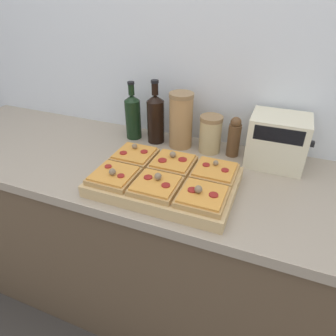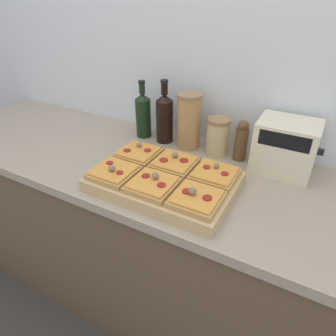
% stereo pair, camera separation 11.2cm
% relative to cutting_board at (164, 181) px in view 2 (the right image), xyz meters
% --- Properties ---
extents(wall_back, '(6.00, 0.06, 2.50)m').
position_rel_cutting_board_xyz_m(wall_back, '(0.04, 0.48, 0.34)').
color(wall_back, silver).
rests_on(wall_back, ground_plane).
extents(kitchen_counter, '(2.63, 0.67, 0.89)m').
position_rel_cutting_board_xyz_m(kitchen_counter, '(0.04, 0.12, -0.47)').
color(kitchen_counter, brown).
rests_on(kitchen_counter, ground_plane).
extents(cutting_board, '(0.52, 0.35, 0.04)m').
position_rel_cutting_board_xyz_m(cutting_board, '(0.00, 0.00, 0.00)').
color(cutting_board, tan).
rests_on(cutting_board, kitchen_counter).
extents(pizza_slice_back_left, '(0.16, 0.16, 0.05)m').
position_rel_cutting_board_xyz_m(pizza_slice_back_left, '(-0.17, 0.08, 0.04)').
color(pizza_slice_back_left, tan).
rests_on(pizza_slice_back_left, cutting_board).
extents(pizza_slice_back_center, '(0.16, 0.16, 0.05)m').
position_rel_cutting_board_xyz_m(pizza_slice_back_center, '(-0.00, 0.08, 0.04)').
color(pizza_slice_back_center, tan).
rests_on(pizza_slice_back_center, cutting_board).
extents(pizza_slice_back_right, '(0.16, 0.16, 0.05)m').
position_rel_cutting_board_xyz_m(pizza_slice_back_right, '(0.17, 0.08, 0.04)').
color(pizza_slice_back_right, tan).
rests_on(pizza_slice_back_right, cutting_board).
extents(pizza_slice_front_left, '(0.16, 0.16, 0.05)m').
position_rel_cutting_board_xyz_m(pizza_slice_front_left, '(-0.17, -0.08, 0.04)').
color(pizza_slice_front_left, tan).
rests_on(pizza_slice_front_left, cutting_board).
extents(pizza_slice_front_center, '(0.16, 0.16, 0.05)m').
position_rel_cutting_board_xyz_m(pizza_slice_front_center, '(0.00, -0.08, 0.04)').
color(pizza_slice_front_center, tan).
rests_on(pizza_slice_front_center, cutting_board).
extents(pizza_slice_front_right, '(0.16, 0.16, 0.05)m').
position_rel_cutting_board_xyz_m(pizza_slice_front_right, '(0.17, -0.08, 0.04)').
color(pizza_slice_front_right, tan).
rests_on(pizza_slice_front_right, cutting_board).
extents(olive_oil_bottle, '(0.07, 0.07, 0.28)m').
position_rel_cutting_board_xyz_m(olive_oil_bottle, '(-0.30, 0.34, 0.09)').
color(olive_oil_bottle, black).
rests_on(olive_oil_bottle, kitchen_counter).
extents(wine_bottle, '(0.08, 0.08, 0.30)m').
position_rel_cutting_board_xyz_m(wine_bottle, '(-0.19, 0.34, 0.10)').
color(wine_bottle, black).
rests_on(wine_bottle, kitchen_counter).
extents(grain_jar_tall, '(0.11, 0.11, 0.25)m').
position_rel_cutting_board_xyz_m(grain_jar_tall, '(-0.06, 0.34, 0.10)').
color(grain_jar_tall, '#AD7F4C').
rests_on(grain_jar_tall, kitchen_counter).
extents(grain_jar_short, '(0.10, 0.10, 0.17)m').
position_rel_cutting_board_xyz_m(grain_jar_short, '(0.08, 0.34, 0.06)').
color(grain_jar_short, tan).
rests_on(grain_jar_short, kitchen_counter).
extents(pepper_mill, '(0.05, 0.05, 0.18)m').
position_rel_cutting_board_xyz_m(pepper_mill, '(0.19, 0.34, 0.07)').
color(pepper_mill, brown).
rests_on(pepper_mill, kitchen_counter).
extents(toaster_oven, '(0.25, 0.18, 0.21)m').
position_rel_cutting_board_xyz_m(toaster_oven, '(0.36, 0.33, 0.08)').
color(toaster_oven, beige).
rests_on(toaster_oven, kitchen_counter).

